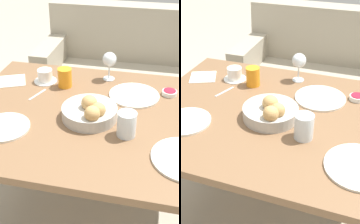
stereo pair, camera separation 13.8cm
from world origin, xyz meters
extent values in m
plane|color=#A89E89|center=(0.00, 0.00, 0.00)|extent=(10.00, 10.00, 0.00)
cube|color=brown|center=(0.00, 0.00, 0.69)|extent=(1.27, 0.94, 0.03)
cube|color=brown|center=(-0.59, 0.42, 0.34)|extent=(0.06, 0.06, 0.67)
cube|color=#9E937F|center=(0.17, 1.10, 0.21)|extent=(1.64, 0.70, 0.43)
cube|color=#9E937F|center=(0.17, 1.35, 0.65)|extent=(1.64, 0.20, 0.45)
cube|color=#9E937F|center=(-0.58, 1.10, 0.31)|extent=(0.14, 0.70, 0.63)
cylinder|color=#B2ADA3|center=(-0.03, -0.04, 0.74)|extent=(0.25, 0.25, 0.05)
sphere|color=tan|center=(-0.03, -0.04, 0.79)|extent=(0.07, 0.07, 0.07)
sphere|color=tan|center=(0.00, -0.12, 0.79)|extent=(0.07, 0.07, 0.07)
sphere|color=tan|center=(-0.03, -0.04, 0.78)|extent=(0.07, 0.07, 0.07)
sphere|color=tan|center=(0.02, -0.08, 0.78)|extent=(0.06, 0.06, 0.06)
cylinder|color=silver|center=(-0.37, -0.20, 0.71)|extent=(0.22, 0.22, 0.01)
cylinder|color=silver|center=(0.38, -0.24, 0.71)|extent=(0.26, 0.26, 0.01)
cylinder|color=silver|center=(0.15, 0.20, 0.71)|extent=(0.25, 0.25, 0.01)
cylinder|color=orange|center=(-0.22, 0.23, 0.76)|extent=(0.07, 0.07, 0.10)
cylinder|color=silver|center=(0.15, -0.13, 0.76)|extent=(0.08, 0.08, 0.11)
cylinder|color=silver|center=(-0.01, 0.36, 0.71)|extent=(0.06, 0.06, 0.00)
cylinder|color=silver|center=(-0.01, 0.36, 0.75)|extent=(0.01, 0.01, 0.07)
sphere|color=silver|center=(-0.01, 0.36, 0.83)|extent=(0.08, 0.08, 0.08)
cylinder|color=white|center=(-0.34, 0.25, 0.71)|extent=(0.12, 0.12, 0.01)
cylinder|color=white|center=(-0.34, 0.25, 0.75)|extent=(0.08, 0.08, 0.06)
cylinder|color=white|center=(0.32, 0.25, 0.72)|extent=(0.07, 0.07, 0.02)
cylinder|color=#A3192D|center=(0.32, 0.25, 0.73)|extent=(0.06, 0.06, 0.00)
cube|color=#B7B7BC|center=(-0.33, 0.11, 0.71)|extent=(0.05, 0.12, 0.00)
cube|color=silver|center=(-0.52, 0.22, 0.71)|extent=(0.18, 0.18, 0.00)
camera|label=1|loc=(0.23, -1.18, 1.49)|focal=50.00mm
camera|label=2|loc=(0.36, -1.14, 1.49)|focal=50.00mm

